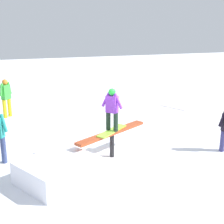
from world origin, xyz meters
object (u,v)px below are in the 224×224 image
at_px(main_rider_on_rail, 112,111).
at_px(loose_snowboard_white, 173,107).
at_px(rail_feature, 112,135).
at_px(bystander_green, 6,96).

height_order(main_rider_on_rail, loose_snowboard_white, main_rider_on_rail).
relative_size(main_rider_on_rail, loose_snowboard_white, 0.93).
height_order(rail_feature, loose_snowboard_white, rail_feature).
relative_size(rail_feature, bystander_green, 1.53).
bearing_deg(bystander_green, main_rider_on_rail, 72.72).
relative_size(rail_feature, main_rider_on_rail, 1.96).
height_order(bystander_green, loose_snowboard_white, bystander_green).
bearing_deg(main_rider_on_rail, rail_feature, 0.00).
bearing_deg(rail_feature, bystander_green, 89.04).
xyz_separation_m(bystander_green, loose_snowboard_white, (7.67, -1.02, -0.93)).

